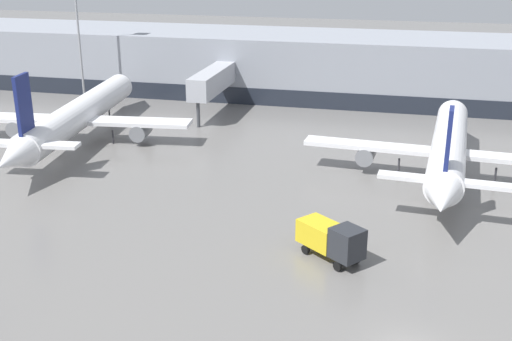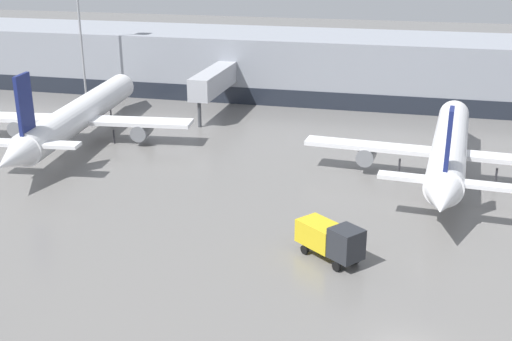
% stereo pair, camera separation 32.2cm
% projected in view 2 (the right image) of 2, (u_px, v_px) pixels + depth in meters
% --- Properties ---
extents(terminal_building, '(160.00, 29.21, 9.00)m').
position_uv_depth(terminal_building, '(420.00, 70.00, 91.16)').
color(terminal_building, gray).
rests_on(terminal_building, ground_plane).
extents(parked_jet_0, '(26.27, 37.41, 10.22)m').
position_uv_depth(parked_jet_0, '(79.00, 115.00, 73.52)').
color(parked_jet_0, white).
rests_on(parked_jet_0, ground_plane).
extents(parked_jet_1, '(28.02, 32.83, 9.72)m').
position_uv_depth(parked_jet_1, '(449.00, 148.00, 61.09)').
color(parked_jet_1, white).
rests_on(parked_jet_1, ground_plane).
extents(service_truck_0, '(5.44, 4.88, 2.95)m').
position_uv_depth(service_truck_0, '(331.00, 238.00, 46.39)').
color(service_truck_0, gold).
rests_on(service_truck_0, ground_plane).
extents(traffic_cone_1, '(0.50, 0.50, 0.68)m').
position_uv_depth(traffic_cone_1, '(453.00, 158.00, 67.48)').
color(traffic_cone_1, orange).
rests_on(traffic_cone_1, ground_plane).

